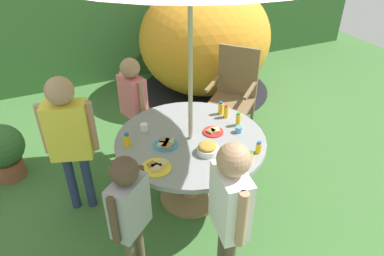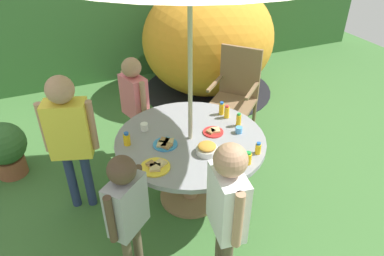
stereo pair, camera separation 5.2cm
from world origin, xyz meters
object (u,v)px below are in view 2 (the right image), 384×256
object	(u,v)px
snack_bowl	(207,149)
juice_bottle_mid_right	(258,148)
plate_near_left	(213,132)
cup_near	(144,127)
dome_tent	(208,40)
garden_table	(190,151)
potted_plant	(5,148)
child_in_grey_shirt	(127,205)
juice_bottle_center_back	(248,158)
child_in_yellow_shirt	(69,129)
plate_far_right	(165,144)
wooden_chair	(236,90)
juice_bottle_center_front	(222,109)
cup_far	(239,130)
child_in_pink_shirt	(134,97)
juice_bottle_mid_left	(127,139)
juice_bottle_far_left	(239,120)
juice_bottle_near_right	(227,112)
child_in_white_shirt	(227,202)
plate_front_edge	(156,166)

from	to	relation	value
snack_bowl	juice_bottle_mid_right	world-z (taller)	juice_bottle_mid_right
plate_near_left	cup_near	xyz separation A→B (m)	(-0.55, 0.28, 0.02)
dome_tent	plate_near_left	size ratio (longest dim) A/B	11.17
garden_table	potted_plant	bearing A→B (deg)	146.57
dome_tent	potted_plant	size ratio (longest dim) A/B	3.39
child_in_grey_shirt	juice_bottle_center_back	xyz separation A→B (m)	(0.99, 0.10, 0.03)
child_in_yellow_shirt	plate_far_right	bearing A→B (deg)	-5.91
garden_table	wooden_chair	distance (m)	1.24
juice_bottle_mid_right	potted_plant	bearing A→B (deg)	143.95
juice_bottle_center_front	potted_plant	bearing A→B (deg)	158.74
juice_bottle_mid_right	cup_far	distance (m)	0.33
child_in_pink_shirt	child_in_grey_shirt	xyz separation A→B (m)	(-0.44, -1.43, -0.03)
dome_tent	child_in_pink_shirt	bearing A→B (deg)	-143.98
potted_plant	juice_bottle_mid_left	size ratio (longest dim) A/B	4.98
dome_tent	juice_bottle_mid_right	distance (m)	2.52
wooden_chair	juice_bottle_far_left	size ratio (longest dim) A/B	8.12
potted_plant	cup_near	distance (m)	1.51
garden_table	juice_bottle_near_right	distance (m)	0.52
child_in_white_shirt	plate_near_left	size ratio (longest dim) A/B	6.88
snack_bowl	child_in_white_shirt	bearing A→B (deg)	-103.86
child_in_yellow_shirt	cup_far	xyz separation A→B (m)	(1.38, -0.39, -0.12)
juice_bottle_near_right	juice_bottle_mid_right	bearing A→B (deg)	-92.57
child_in_white_shirt	juice_bottle_far_left	bearing A→B (deg)	-25.54
plate_far_right	juice_bottle_mid_right	size ratio (longest dim) A/B	1.96
child_in_yellow_shirt	juice_bottle_far_left	distance (m)	1.46
child_in_yellow_shirt	juice_bottle_mid_left	bearing A→B (deg)	-5.52
garden_table	plate_far_right	world-z (taller)	plate_far_right
child_in_grey_shirt	child_in_pink_shirt	bearing A→B (deg)	33.02
plate_front_edge	juice_bottle_mid_left	distance (m)	0.40
snack_bowl	juice_bottle_far_left	bearing A→B (deg)	30.96
garden_table	juice_bottle_center_front	size ratio (longest dim) A/B	10.00
wooden_chair	juice_bottle_far_left	distance (m)	0.95
child_in_yellow_shirt	plate_front_edge	xyz separation A→B (m)	(0.55, -0.57, -0.14)
potted_plant	child_in_pink_shirt	distance (m)	1.38
potted_plant	plate_front_edge	size ratio (longest dim) A/B	2.55
plate_near_left	cup_far	xyz separation A→B (m)	(0.21, -0.08, 0.02)
dome_tent	plate_front_edge	distance (m)	2.73
juice_bottle_mid_right	cup_far	size ratio (longest dim) A/B	1.71
child_in_grey_shirt	dome_tent	bearing A→B (deg)	15.17
snack_bowl	child_in_pink_shirt	bearing A→B (deg)	105.74
child_in_pink_shirt	juice_bottle_center_back	bearing A→B (deg)	4.61
plate_near_left	juice_bottle_center_front	bearing A→B (deg)	51.23
juice_bottle_mid_right	juice_bottle_center_back	bearing A→B (deg)	-149.40
snack_bowl	juice_bottle_mid_left	size ratio (longest dim) A/B	1.47
juice_bottle_far_left	cup_far	bearing A→B (deg)	-116.96
potted_plant	child_in_white_shirt	distance (m)	2.47
child_in_white_shirt	juice_bottle_far_left	world-z (taller)	child_in_white_shirt
child_in_grey_shirt	snack_bowl	distance (m)	0.83
plate_far_right	juice_bottle_near_right	world-z (taller)	juice_bottle_near_right
juice_bottle_mid_left	dome_tent	bearing A→B (deg)	49.12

